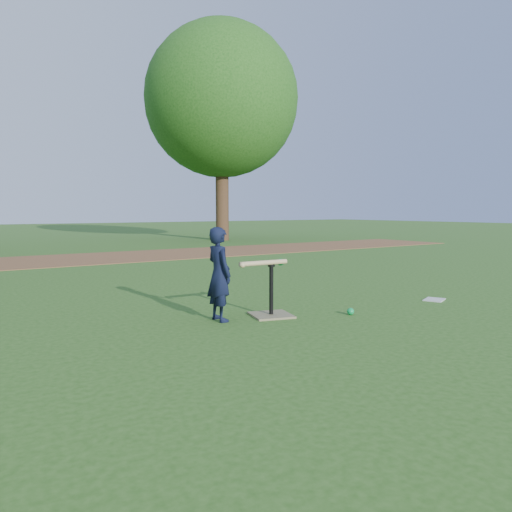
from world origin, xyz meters
TOP-DOWN VIEW (x-y plane):
  - ground at (0.00, 0.00)m, footprint 80.00×80.00m
  - dirt_strip at (0.00, 7.50)m, footprint 24.00×3.00m
  - child at (-0.70, -0.11)m, footprint 0.25×0.37m
  - wiffle_ball_ground at (0.67, -0.70)m, footprint 0.08×0.08m
  - clipboard at (2.24, -0.66)m, footprint 0.37×0.33m
  - batting_tee at (-0.11, -0.24)m, footprint 0.53×0.53m
  - swing_action at (-0.20, -0.25)m, footprint 0.66×0.19m
  - tree_right at (6.50, 12.00)m, footprint 5.80×5.80m

SIDE VIEW (x-z plane):
  - ground at x=0.00m, z-range 0.00..0.00m
  - dirt_strip at x=0.00m, z-range 0.00..0.01m
  - clipboard at x=2.24m, z-range 0.00..0.01m
  - wiffle_ball_ground at x=0.67m, z-range 0.00..0.08m
  - batting_tee at x=-0.11m, z-range -0.20..0.42m
  - child at x=-0.70m, z-range 0.00..1.00m
  - swing_action at x=-0.20m, z-range 0.56..0.65m
  - tree_right at x=6.50m, z-range 1.19..9.39m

